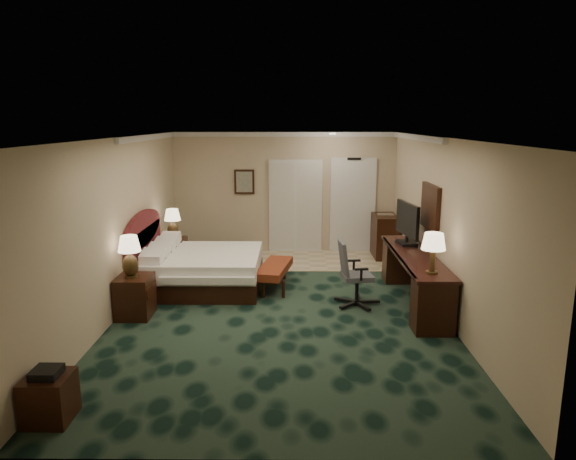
{
  "coord_description": "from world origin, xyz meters",
  "views": [
    {
      "loc": [
        0.18,
        -7.77,
        2.95
      ],
      "look_at": [
        0.11,
        0.6,
        1.16
      ],
      "focal_mm": 32.0,
      "sensor_mm": 36.0,
      "label": 1
    }
  ],
  "objects_px": {
    "desk": "(414,279)",
    "minibar": "(385,236)",
    "lamp_near": "(130,257)",
    "lamp_far": "(173,224)",
    "nightstand_near": "(135,296)",
    "bed": "(204,270)",
    "bed_bench": "(274,276)",
    "desk_chair": "(357,273)",
    "tv": "(407,224)",
    "side_table": "(49,398)",
    "nightstand_far": "(173,254)"
  },
  "relations": [
    {
      "from": "bed",
      "to": "tv",
      "type": "xyz_separation_m",
      "value": [
        3.58,
        -0.1,
        0.87
      ]
    },
    {
      "from": "bed",
      "to": "tv",
      "type": "distance_m",
      "value": 3.69
    },
    {
      "from": "bed_bench",
      "to": "tv",
      "type": "bearing_deg",
      "value": 9.02
    },
    {
      "from": "nightstand_near",
      "to": "lamp_far",
      "type": "height_order",
      "value": "lamp_far"
    },
    {
      "from": "bed",
      "to": "minibar",
      "type": "distance_m",
      "value": 4.19
    },
    {
      "from": "lamp_near",
      "to": "desk_chair",
      "type": "xyz_separation_m",
      "value": [
        3.49,
        0.54,
        -0.42
      ]
    },
    {
      "from": "bed",
      "to": "tv",
      "type": "relative_size",
      "value": 2.09
    },
    {
      "from": "nightstand_far",
      "to": "desk_chair",
      "type": "xyz_separation_m",
      "value": [
        3.45,
        -1.97,
        0.21
      ]
    },
    {
      "from": "lamp_far",
      "to": "side_table",
      "type": "relative_size",
      "value": 1.27
    },
    {
      "from": "nightstand_far",
      "to": "bed_bench",
      "type": "relative_size",
      "value": 0.51
    },
    {
      "from": "lamp_near",
      "to": "minibar",
      "type": "relative_size",
      "value": 0.68
    },
    {
      "from": "lamp_near",
      "to": "desk_chair",
      "type": "bearing_deg",
      "value": 8.74
    },
    {
      "from": "bed",
      "to": "lamp_far",
      "type": "relative_size",
      "value": 3.3
    },
    {
      "from": "nightstand_near",
      "to": "lamp_near",
      "type": "relative_size",
      "value": 0.99
    },
    {
      "from": "side_table",
      "to": "desk",
      "type": "bearing_deg",
      "value": 37.76
    },
    {
      "from": "lamp_far",
      "to": "bed_bench",
      "type": "height_order",
      "value": "lamp_far"
    },
    {
      "from": "bed",
      "to": "desk_chair",
      "type": "xyz_separation_m",
      "value": [
        2.63,
        -0.9,
        0.22
      ]
    },
    {
      "from": "nightstand_near",
      "to": "tv",
      "type": "bearing_deg",
      "value": 16.71
    },
    {
      "from": "lamp_near",
      "to": "side_table",
      "type": "distance_m",
      "value": 2.87
    },
    {
      "from": "desk",
      "to": "minibar",
      "type": "xyz_separation_m",
      "value": [
        0.03,
        2.92,
        0.06
      ]
    },
    {
      "from": "lamp_far",
      "to": "desk",
      "type": "relative_size",
      "value": 0.21
    },
    {
      "from": "bed",
      "to": "lamp_near",
      "type": "xyz_separation_m",
      "value": [
        -0.86,
        -1.44,
        0.64
      ]
    },
    {
      "from": "nightstand_near",
      "to": "bed_bench",
      "type": "distance_m",
      "value": 2.51
    },
    {
      "from": "nightstand_near",
      "to": "bed_bench",
      "type": "relative_size",
      "value": 0.5
    },
    {
      "from": "lamp_near",
      "to": "lamp_far",
      "type": "height_order",
      "value": "lamp_near"
    },
    {
      "from": "desk",
      "to": "tv",
      "type": "height_order",
      "value": "tv"
    },
    {
      "from": "desk",
      "to": "desk_chair",
      "type": "relative_size",
      "value": 2.66
    },
    {
      "from": "tv",
      "to": "minibar",
      "type": "relative_size",
      "value": 1.02
    },
    {
      "from": "nightstand_near",
      "to": "tv",
      "type": "relative_size",
      "value": 0.66
    },
    {
      "from": "tv",
      "to": "desk_chair",
      "type": "height_order",
      "value": "tv"
    },
    {
      "from": "lamp_far",
      "to": "nightstand_near",
      "type": "bearing_deg",
      "value": -90.91
    },
    {
      "from": "nightstand_far",
      "to": "lamp_far",
      "type": "relative_size",
      "value": 1.06
    },
    {
      "from": "desk_chair",
      "to": "nightstand_near",
      "type": "bearing_deg",
      "value": -178.12
    },
    {
      "from": "nightstand_far",
      "to": "tv",
      "type": "height_order",
      "value": "tv"
    },
    {
      "from": "bed_bench",
      "to": "desk_chair",
      "type": "distance_m",
      "value": 1.66
    },
    {
      "from": "nightstand_near",
      "to": "lamp_near",
      "type": "distance_m",
      "value": 0.64
    },
    {
      "from": "lamp_near",
      "to": "desk",
      "type": "bearing_deg",
      "value": 8.23
    },
    {
      "from": "lamp_near",
      "to": "desk",
      "type": "relative_size",
      "value": 0.22
    },
    {
      "from": "desk",
      "to": "side_table",
      "type": "bearing_deg",
      "value": -142.24
    },
    {
      "from": "bed",
      "to": "nightstand_near",
      "type": "distance_m",
      "value": 1.64
    },
    {
      "from": "desk",
      "to": "minibar",
      "type": "bearing_deg",
      "value": 89.4
    },
    {
      "from": "bed",
      "to": "side_table",
      "type": "relative_size",
      "value": 4.18
    },
    {
      "from": "desk",
      "to": "lamp_far",
      "type": "bearing_deg",
      "value": 156.88
    },
    {
      "from": "desk",
      "to": "minibar",
      "type": "distance_m",
      "value": 2.92
    },
    {
      "from": "lamp_near",
      "to": "bed_bench",
      "type": "xyz_separation_m",
      "value": [
        2.12,
        1.41,
        -0.74
      ]
    },
    {
      "from": "side_table",
      "to": "minibar",
      "type": "bearing_deg",
      "value": 54.92
    },
    {
      "from": "nightstand_near",
      "to": "lamp_far",
      "type": "xyz_separation_m",
      "value": [
        0.04,
        2.49,
        0.63
      ]
    },
    {
      "from": "nightstand_near",
      "to": "desk_chair",
      "type": "height_order",
      "value": "desk_chair"
    },
    {
      "from": "bed",
      "to": "desk_chair",
      "type": "bearing_deg",
      "value": -18.87
    },
    {
      "from": "bed",
      "to": "tv",
      "type": "height_order",
      "value": "tv"
    }
  ]
}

